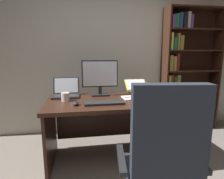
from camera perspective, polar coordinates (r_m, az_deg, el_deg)
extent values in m
cube|color=beige|center=(3.11, -0.80, 11.99)|extent=(5.03, 0.12, 2.68)
cube|color=#381E14|center=(2.18, 0.99, -3.68)|extent=(1.57, 0.79, 0.04)
cube|color=#381E14|center=(2.30, -18.31, -13.37)|extent=(0.03, 0.73, 0.71)
cube|color=#381E14|center=(2.54, 18.22, -11.03)|extent=(0.03, 0.73, 0.71)
cube|color=#381E14|center=(2.63, -0.50, -8.86)|extent=(1.45, 0.03, 0.50)
cube|color=#381E14|center=(3.17, 15.81, 5.47)|extent=(0.02, 0.27, 2.00)
cube|color=#381E14|center=(3.67, 29.20, 5.18)|extent=(0.02, 0.27, 2.00)
cube|color=#381E14|center=(3.51, 21.89, 5.58)|extent=(0.96, 0.01, 2.00)
cube|color=#381E14|center=(3.62, 21.81, -10.44)|extent=(0.91, 0.25, 0.02)
cube|color=maroon|center=(3.38, 15.99, -9.75)|extent=(0.04, 0.21, 0.18)
cube|color=olive|center=(3.38, 16.98, -9.60)|extent=(0.03, 0.18, 0.20)
cube|color=gold|center=(3.40, 17.87, -9.15)|extent=(0.03, 0.17, 0.25)
cube|color=gray|center=(3.41, 18.53, -9.20)|extent=(0.03, 0.15, 0.24)
cube|color=gray|center=(3.45, 19.12, -8.97)|extent=(0.04, 0.19, 0.24)
cube|color=maroon|center=(3.49, 19.86, -9.39)|extent=(0.05, 0.20, 0.18)
cube|color=#381E14|center=(3.52, 22.19, -5.41)|extent=(0.91, 0.25, 0.02)
cube|color=maroon|center=(3.26, 16.38, -3.56)|extent=(0.04, 0.20, 0.28)
cube|color=gold|center=(3.29, 17.35, -3.49)|extent=(0.05, 0.21, 0.28)
cube|color=gold|center=(3.32, 18.43, -3.53)|extent=(0.04, 0.19, 0.27)
cube|color=black|center=(3.33, 19.45, -4.00)|extent=(0.05, 0.15, 0.21)
cube|color=#381E14|center=(3.44, 22.59, -0.12)|extent=(0.91, 0.25, 0.02)
cube|color=gold|center=(3.20, 16.60, 1.98)|extent=(0.03, 0.20, 0.25)
cube|color=maroon|center=(3.20, 17.51, 2.03)|extent=(0.05, 0.15, 0.27)
cube|color=#195633|center=(3.23, 18.25, 1.83)|extent=(0.03, 0.17, 0.24)
cube|color=olive|center=(3.26, 19.10, 2.02)|extent=(0.06, 0.18, 0.26)
cube|color=#381E14|center=(3.40, 22.99, 5.35)|extent=(0.91, 0.25, 0.02)
cube|color=olive|center=(3.17, 17.06, 7.82)|extent=(0.05, 0.20, 0.25)
cube|color=olive|center=(3.19, 18.11, 7.62)|extent=(0.05, 0.18, 0.23)
cube|color=maroon|center=(3.21, 19.02, 7.96)|extent=(0.03, 0.17, 0.27)
cube|color=#381E14|center=(3.39, 23.42, 10.91)|extent=(0.91, 0.25, 0.02)
cube|color=gold|center=(3.17, 17.30, 13.91)|extent=(0.03, 0.19, 0.26)
cube|color=#195633|center=(3.17, 18.36, 13.16)|extent=(0.05, 0.16, 0.18)
cube|color=olive|center=(3.21, 19.10, 13.69)|extent=(0.03, 0.19, 0.25)
cube|color=olive|center=(3.25, 19.87, 13.31)|extent=(0.06, 0.21, 0.22)
cube|color=#381E14|center=(3.41, 23.85, 16.45)|extent=(0.91, 0.25, 0.02)
cube|color=#512D66|center=(3.19, 17.90, 19.19)|extent=(0.05, 0.16, 0.19)
cube|color=#195633|center=(3.23, 18.66, 19.15)|extent=(0.05, 0.20, 0.20)
cube|color=navy|center=(3.24, 19.87, 19.20)|extent=(0.05, 0.15, 0.22)
cube|color=black|center=(3.28, 20.87, 19.04)|extent=(0.05, 0.18, 0.22)
cube|color=gray|center=(3.32, 21.83, 19.00)|extent=(0.05, 0.19, 0.23)
cube|color=#512D66|center=(3.33, 22.75, 18.61)|extent=(0.04, 0.15, 0.20)
cube|color=#381E14|center=(3.46, 24.30, 21.87)|extent=(0.91, 0.25, 0.02)
cube|color=#232833|center=(1.60, 13.82, -23.59)|extent=(0.56, 0.54, 0.07)
cube|color=#232833|center=(1.24, 17.16, -14.17)|extent=(0.48, 0.16, 0.69)
cube|color=#232326|center=(1.48, 2.87, -20.44)|extent=(0.10, 0.39, 0.04)
cube|color=#232326|center=(1.62, 24.12, -18.47)|extent=(0.10, 0.39, 0.04)
cube|color=#232326|center=(2.41, -3.63, -1.56)|extent=(0.22, 0.16, 0.02)
cylinder|color=#232326|center=(2.40, -3.65, -0.27)|extent=(0.04, 0.04, 0.09)
cube|color=#232326|center=(2.37, -3.73, 4.87)|extent=(0.46, 0.02, 0.34)
cube|color=white|center=(2.35, -3.68, 4.82)|extent=(0.43, 0.00, 0.31)
cube|color=#232326|center=(2.37, -13.96, -2.07)|extent=(0.33, 0.22, 0.02)
cube|color=#2D2D30|center=(2.35, -14.01, -1.86)|extent=(0.28, 0.12, 0.00)
cube|color=#232326|center=(2.49, -13.82, 1.24)|extent=(0.33, 0.08, 0.20)
cube|color=white|center=(2.49, -13.83, 1.25)|extent=(0.29, 0.06, 0.18)
cube|color=#232326|center=(1.99, -2.37, -4.14)|extent=(0.42, 0.15, 0.02)
ellipsoid|color=#232326|center=(1.98, -11.06, -4.21)|extent=(0.06, 0.10, 0.04)
cube|color=#232326|center=(2.49, 8.12, -1.32)|extent=(0.14, 0.12, 0.01)
cube|color=#232326|center=(2.45, 8.44, -1.27)|extent=(0.26, 0.01, 0.01)
cube|color=yellow|center=(2.57, 7.46, 1.18)|extent=(0.29, 0.22, 0.15)
cube|color=white|center=(2.57, 7.50, 1.34)|extent=(0.27, 0.20, 0.13)
cube|color=navy|center=(2.10, 12.27, -3.79)|extent=(0.30, 0.33, 0.01)
cube|color=navy|center=(2.15, 18.65, -3.81)|extent=(0.30, 0.33, 0.01)
cube|color=white|center=(2.10, 12.29, -3.47)|extent=(0.28, 0.31, 0.02)
cube|color=white|center=(2.15, 18.67, -3.50)|extent=(0.28, 0.31, 0.02)
cylinder|color=#B7B7BC|center=(2.12, 15.51, -3.60)|extent=(0.08, 0.25, 0.02)
cube|color=white|center=(2.26, 5.25, -2.54)|extent=(0.17, 0.22, 0.01)
cylinder|color=maroon|center=(2.26, 5.75, -2.30)|extent=(0.14, 0.01, 0.01)
cylinder|color=silver|center=(2.18, -14.08, -2.20)|extent=(0.09, 0.09, 0.10)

